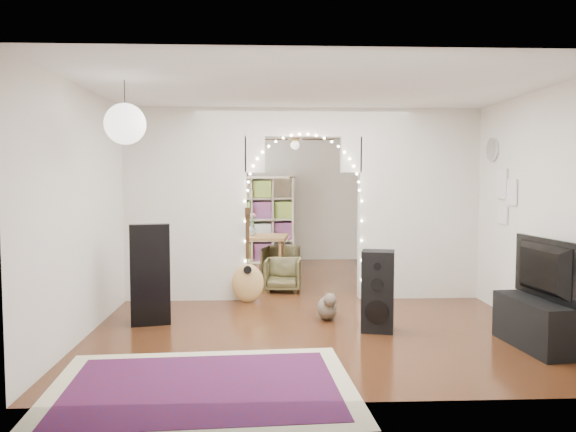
{
  "coord_description": "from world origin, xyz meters",
  "views": [
    {
      "loc": [
        -0.57,
        -7.94,
        1.74
      ],
      "look_at": [
        -0.2,
        0.3,
        1.16
      ],
      "focal_mm": 35.0,
      "sensor_mm": 36.0,
      "label": 1
    }
  ],
  "objects_px": {
    "dining_table": "(251,240)",
    "acoustic_guitar": "(248,268)",
    "media_console": "(536,324)",
    "bookcase": "(252,219)",
    "floor_speaker": "(378,291)",
    "dining_chair_right": "(281,262)",
    "dining_chair_left": "(283,275)"
  },
  "relations": [
    {
      "from": "floor_speaker",
      "to": "media_console",
      "type": "distance_m",
      "value": 1.65
    },
    {
      "from": "acoustic_guitar",
      "to": "floor_speaker",
      "type": "relative_size",
      "value": 1.22
    },
    {
      "from": "bookcase",
      "to": "dining_chair_left",
      "type": "xyz_separation_m",
      "value": [
        0.53,
        -2.99,
        -0.62
      ]
    },
    {
      "from": "media_console",
      "to": "dining_table",
      "type": "distance_m",
      "value": 4.92
    },
    {
      "from": "media_console",
      "to": "dining_chair_right",
      "type": "bearing_deg",
      "value": 115.23
    },
    {
      "from": "media_console",
      "to": "dining_table",
      "type": "relative_size",
      "value": 0.77
    },
    {
      "from": "floor_speaker",
      "to": "bookcase",
      "type": "xyz_separation_m",
      "value": [
        -1.51,
        5.27,
        0.42
      ]
    },
    {
      "from": "acoustic_guitar",
      "to": "dining_table",
      "type": "distance_m",
      "value": 1.7
    },
    {
      "from": "acoustic_guitar",
      "to": "dining_chair_right",
      "type": "height_order",
      "value": "acoustic_guitar"
    },
    {
      "from": "floor_speaker",
      "to": "dining_chair_right",
      "type": "relative_size",
      "value": 1.51
    },
    {
      "from": "bookcase",
      "to": "dining_chair_left",
      "type": "distance_m",
      "value": 3.1
    },
    {
      "from": "dining_table",
      "to": "media_console",
      "type": "bearing_deg",
      "value": -44.96
    },
    {
      "from": "acoustic_guitar",
      "to": "floor_speaker",
      "type": "distance_m",
      "value": 2.13
    },
    {
      "from": "media_console",
      "to": "bookcase",
      "type": "distance_m",
      "value": 6.69
    },
    {
      "from": "bookcase",
      "to": "acoustic_guitar",
      "type": "bearing_deg",
      "value": -72.23
    },
    {
      "from": "floor_speaker",
      "to": "media_console",
      "type": "height_order",
      "value": "floor_speaker"
    },
    {
      "from": "dining_table",
      "to": "acoustic_guitar",
      "type": "bearing_deg",
      "value": -82.75
    },
    {
      "from": "acoustic_guitar",
      "to": "media_console",
      "type": "bearing_deg",
      "value": -30.59
    },
    {
      "from": "dining_table",
      "to": "bookcase",
      "type": "bearing_deg",
      "value": 98.57
    },
    {
      "from": "bookcase",
      "to": "floor_speaker",
      "type": "bearing_deg",
      "value": -56.4
    },
    {
      "from": "media_console",
      "to": "dining_table",
      "type": "xyz_separation_m",
      "value": [
        -2.97,
        3.9,
        0.43
      ]
    },
    {
      "from": "acoustic_guitar",
      "to": "media_console",
      "type": "height_order",
      "value": "acoustic_guitar"
    },
    {
      "from": "acoustic_guitar",
      "to": "dining_chair_right",
      "type": "xyz_separation_m",
      "value": [
        0.51,
        1.83,
        -0.21
      ]
    },
    {
      "from": "bookcase",
      "to": "dining_chair_right",
      "type": "xyz_separation_m",
      "value": [
        0.53,
        -1.92,
        -0.6
      ]
    },
    {
      "from": "media_console",
      "to": "dining_chair_left",
      "type": "xyz_separation_m",
      "value": [
        -2.47,
        2.97,
        -0.0
      ]
    },
    {
      "from": "dining_chair_left",
      "to": "dining_chair_right",
      "type": "relative_size",
      "value": 0.91
    },
    {
      "from": "dining_chair_right",
      "to": "dining_table",
      "type": "bearing_deg",
      "value": -151.54
    },
    {
      "from": "dining_table",
      "to": "dining_chair_right",
      "type": "height_order",
      "value": "dining_table"
    },
    {
      "from": "floor_speaker",
      "to": "dining_chair_left",
      "type": "xyz_separation_m",
      "value": [
        -0.99,
        2.28,
        -0.21
      ]
    },
    {
      "from": "dining_chair_left",
      "to": "dining_chair_right",
      "type": "height_order",
      "value": "dining_chair_right"
    },
    {
      "from": "dining_chair_right",
      "to": "floor_speaker",
      "type": "bearing_deg",
      "value": -60.84
    },
    {
      "from": "acoustic_guitar",
      "to": "dining_chair_right",
      "type": "relative_size",
      "value": 1.85
    }
  ]
}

